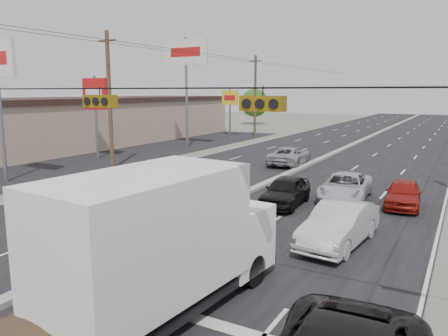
{
  "coord_description": "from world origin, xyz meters",
  "views": [
    {
      "loc": [
        10.59,
        -9.11,
        5.73
      ],
      "look_at": [
        0.84,
        8.33,
        2.2
      ],
      "focal_mm": 35.0,
      "sensor_mm": 36.0,
      "label": 1
    }
  ],
  "objects_px": {
    "red_sedan": "(221,217)",
    "queue_car_e": "(403,194)",
    "box_truck": "(164,241)",
    "oncoming_far": "(290,156)",
    "pole_sign_far": "(230,102)",
    "utility_pole_left_b": "(110,100)",
    "tree_left_far": "(255,103)",
    "queue_car_a": "(285,191)",
    "queue_car_c": "(345,187)",
    "tan_sedan": "(90,299)",
    "pole_sign_billboard": "(186,59)",
    "oncoming_near": "(161,175)",
    "queue_car_b": "(339,225)",
    "utility_pole_left_c": "(255,96)",
    "pole_sign_mid": "(95,98)"
  },
  "relations": [
    {
      "from": "pole_sign_billboard",
      "to": "oncoming_near",
      "type": "relative_size",
      "value": 2.48
    },
    {
      "from": "utility_pole_left_b",
      "to": "tree_left_far",
      "type": "distance_m",
      "value": 46.01
    },
    {
      "from": "queue_car_a",
      "to": "utility_pole_left_c",
      "type": "bearing_deg",
      "value": 114.66
    },
    {
      "from": "utility_pole_left_c",
      "to": "queue_car_a",
      "type": "relative_size",
      "value": 2.31
    },
    {
      "from": "utility_pole_left_c",
      "to": "queue_car_c",
      "type": "xyz_separation_m",
      "value": [
        17.69,
        -26.24,
        -4.4
      ]
    },
    {
      "from": "tree_left_far",
      "to": "oncoming_near",
      "type": "distance_m",
      "value": 50.98
    },
    {
      "from": "box_truck",
      "to": "oncoming_far",
      "type": "relative_size",
      "value": 1.48
    },
    {
      "from": "utility_pole_left_c",
      "to": "queue_car_b",
      "type": "relative_size",
      "value": 2.09
    },
    {
      "from": "box_truck",
      "to": "queue_car_b",
      "type": "relative_size",
      "value": 1.61
    },
    {
      "from": "pole_sign_mid",
      "to": "box_truck",
      "type": "bearing_deg",
      "value": -41.41
    },
    {
      "from": "utility_pole_left_c",
      "to": "pole_sign_mid",
      "type": "relative_size",
      "value": 1.43
    },
    {
      "from": "pole_sign_mid",
      "to": "red_sedan",
      "type": "bearing_deg",
      "value": -32.49
    },
    {
      "from": "utility_pole_left_b",
      "to": "tan_sedan",
      "type": "distance_m",
      "value": 23.51
    },
    {
      "from": "queue_car_a",
      "to": "box_truck",
      "type": "bearing_deg",
      "value": -87.4
    },
    {
      "from": "utility_pole_left_c",
      "to": "oncoming_near",
      "type": "bearing_deg",
      "value": -76.11
    },
    {
      "from": "queue_car_e",
      "to": "tan_sedan",
      "type": "bearing_deg",
      "value": -112.13
    },
    {
      "from": "oncoming_near",
      "to": "oncoming_far",
      "type": "height_order",
      "value": "oncoming_far"
    },
    {
      "from": "red_sedan",
      "to": "utility_pole_left_c",
      "type": "bearing_deg",
      "value": 120.83
    },
    {
      "from": "utility_pole_left_b",
      "to": "pole_sign_far",
      "type": "distance_m",
      "value": 25.25
    },
    {
      "from": "pole_sign_billboard",
      "to": "queue_car_b",
      "type": "height_order",
      "value": "pole_sign_billboard"
    },
    {
      "from": "pole_sign_far",
      "to": "tan_sedan",
      "type": "relative_size",
      "value": 1.11
    },
    {
      "from": "queue_car_b",
      "to": "queue_car_c",
      "type": "height_order",
      "value": "queue_car_b"
    },
    {
      "from": "tan_sedan",
      "to": "queue_car_c",
      "type": "xyz_separation_m",
      "value": [
        2.19,
        15.9,
        -0.08
      ]
    },
    {
      "from": "pole_sign_far",
      "to": "queue_car_c",
      "type": "height_order",
      "value": "pole_sign_far"
    },
    {
      "from": "pole_sign_billboard",
      "to": "oncoming_far",
      "type": "distance_m",
      "value": 16.25
    },
    {
      "from": "oncoming_far",
      "to": "utility_pole_left_c",
      "type": "bearing_deg",
      "value": -61.12
    },
    {
      "from": "box_truck",
      "to": "oncoming_far",
      "type": "bearing_deg",
      "value": 108.07
    },
    {
      "from": "tree_left_far",
      "to": "queue_car_e",
      "type": "distance_m",
      "value": 55.25
    },
    {
      "from": "tree_left_far",
      "to": "utility_pole_left_b",
      "type": "bearing_deg",
      "value": -78.08
    },
    {
      "from": "pole_sign_far",
      "to": "box_truck",
      "type": "bearing_deg",
      "value": -63.71
    },
    {
      "from": "pole_sign_billboard",
      "to": "pole_sign_far",
      "type": "height_order",
      "value": "pole_sign_billboard"
    },
    {
      "from": "queue_car_e",
      "to": "oncoming_near",
      "type": "relative_size",
      "value": 0.9
    },
    {
      "from": "box_truck",
      "to": "utility_pole_left_b",
      "type": "bearing_deg",
      "value": 141.79
    },
    {
      "from": "utility_pole_left_c",
      "to": "pole_sign_billboard",
      "type": "bearing_deg",
      "value": -99.46
    },
    {
      "from": "pole_sign_mid",
      "to": "tree_left_far",
      "type": "bearing_deg",
      "value": 96.79
    },
    {
      "from": "utility_pole_left_b",
      "to": "queue_car_e",
      "type": "bearing_deg",
      "value": -3.51
    },
    {
      "from": "queue_car_a",
      "to": "queue_car_c",
      "type": "xyz_separation_m",
      "value": [
        2.38,
        2.59,
        -0.04
      ]
    },
    {
      "from": "tan_sedan",
      "to": "queue_car_a",
      "type": "distance_m",
      "value": 13.31
    },
    {
      "from": "red_sedan",
      "to": "queue_car_e",
      "type": "distance_m",
      "value": 9.9
    },
    {
      "from": "pole_sign_billboard",
      "to": "box_truck",
      "type": "relative_size",
      "value": 1.43
    },
    {
      "from": "queue_car_a",
      "to": "pole_sign_far",
      "type": "bearing_deg",
      "value": 119.81
    },
    {
      "from": "pole_sign_mid",
      "to": "queue_car_a",
      "type": "height_order",
      "value": "pole_sign_mid"
    },
    {
      "from": "pole_sign_mid",
      "to": "oncoming_near",
      "type": "relative_size",
      "value": 1.58
    },
    {
      "from": "pole_sign_mid",
      "to": "pole_sign_billboard",
      "type": "distance_m",
      "value": 10.97
    },
    {
      "from": "pole_sign_far",
      "to": "box_truck",
      "type": "distance_m",
      "value": 45.29
    },
    {
      "from": "pole_sign_mid",
      "to": "oncoming_far",
      "type": "relative_size",
      "value": 1.35
    },
    {
      "from": "box_truck",
      "to": "queue_car_e",
      "type": "distance_m",
      "value": 14.89
    },
    {
      "from": "pole_sign_far",
      "to": "queue_car_a",
      "type": "height_order",
      "value": "pole_sign_far"
    },
    {
      "from": "tree_left_far",
      "to": "queue_car_e",
      "type": "height_order",
      "value": "tree_left_far"
    },
    {
      "from": "queue_car_a",
      "to": "queue_car_b",
      "type": "relative_size",
      "value": 0.91
    }
  ]
}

